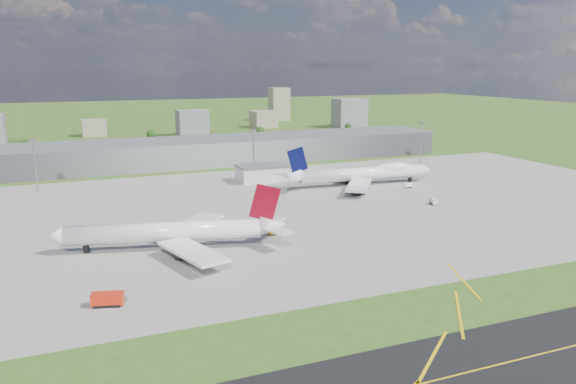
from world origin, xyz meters
name	(u,v)px	position (x,y,z in m)	size (l,w,h in m)	color
ground	(219,167)	(0.00, 150.00, 0.00)	(1400.00, 1400.00, 0.00)	#30591B
apron	(309,206)	(10.00, 40.00, 0.04)	(360.00, 190.00, 0.08)	gray
terminal	(213,151)	(0.00, 165.00, 7.50)	(300.00, 42.00, 15.00)	gray
ops_building	(263,173)	(10.00, 100.00, 4.00)	(26.00, 16.00, 8.00)	silver
mast_west	(34,156)	(-100.00, 115.00, 17.71)	(3.50, 2.00, 25.90)	gray
mast_center	(253,144)	(10.00, 115.00, 17.71)	(3.50, 2.00, 25.90)	gray
mast_east	(421,135)	(120.00, 115.00, 17.71)	(3.50, 2.00, 25.90)	gray
airliner_red_twin	(174,233)	(-55.53, 4.30, 5.70)	(77.08, 59.07, 21.40)	white
airliner_blue_quad	(363,174)	(53.48, 70.18, 5.91)	(81.55, 63.76, 21.28)	white
fire_truck	(108,300)	(-80.05, -34.92, 1.76)	(8.44, 4.97, 3.52)	red
tug_yellow	(273,232)	(-19.16, 7.11, 0.99)	(4.51, 3.89, 1.92)	#ECB60D
van_white_near	(433,202)	(61.90, 22.44, 1.24)	(3.32, 5.15, 2.44)	silver
van_white_far	(408,186)	(71.02, 55.44, 1.13)	(4.28, 2.18, 2.23)	white
bldg_cw	(94,128)	(-60.00, 340.00, 7.00)	(20.00, 18.00, 14.00)	gray
bldg_c	(192,123)	(20.00, 310.00, 11.00)	(26.00, 20.00, 22.00)	slate
bldg_ce	(263,119)	(100.00, 350.00, 8.00)	(22.00, 24.00, 16.00)	gray
bldg_e	(350,113)	(180.00, 320.00, 14.00)	(30.00, 22.00, 28.00)	slate
bldg_tall_e	(279,104)	(140.00, 410.00, 18.00)	(20.00, 18.00, 36.00)	gray
tree_w	(27,144)	(-110.00, 265.00, 4.86)	(6.75, 6.75, 8.25)	#382314
tree_c	(152,135)	(-20.00, 280.00, 5.84)	(8.10, 8.10, 9.90)	#382314
tree_e	(260,131)	(70.00, 275.00, 5.51)	(7.65, 7.65, 9.35)	#382314
tree_far_e	(348,127)	(160.00, 285.00, 4.53)	(6.30, 6.30, 7.70)	#382314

